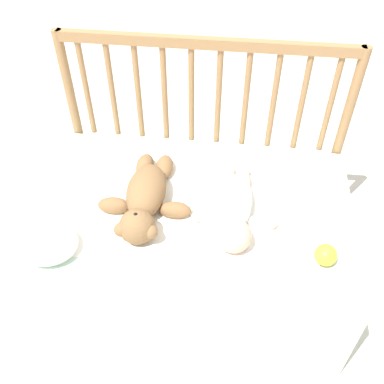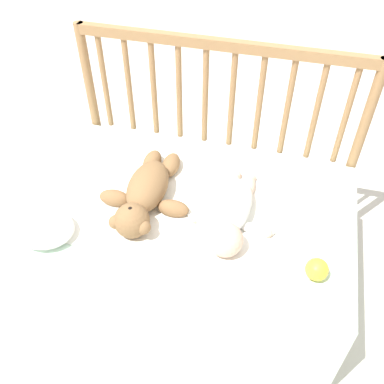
{
  "view_description": "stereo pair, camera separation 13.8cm",
  "coord_description": "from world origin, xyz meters",
  "px_view_note": "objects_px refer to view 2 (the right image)",
  "views": [
    {
      "loc": [
        0.13,
        -1.0,
        1.44
      ],
      "look_at": [
        0.0,
        -0.0,
        0.48
      ],
      "focal_mm": 40.0,
      "sensor_mm": 36.0,
      "label": 1
    },
    {
      "loc": [
        0.26,
        -0.97,
        1.44
      ],
      "look_at": [
        0.0,
        -0.0,
        0.48
      ],
      "focal_mm": 40.0,
      "sensor_mm": 36.0,
      "label": 2
    }
  ],
  "objects_px": {
    "toy_ball": "(317,269)",
    "small_pillow": "(45,229)",
    "teddy_bear": "(146,193)",
    "baby": "(233,213)"
  },
  "relations": [
    {
      "from": "toy_ball",
      "to": "small_pillow",
      "type": "xyz_separation_m",
      "value": [
        -0.81,
        -0.06,
        -0.0
      ]
    },
    {
      "from": "teddy_bear",
      "to": "toy_ball",
      "type": "xyz_separation_m",
      "value": [
        0.56,
        -0.15,
        -0.02
      ]
    },
    {
      "from": "teddy_bear",
      "to": "small_pillow",
      "type": "xyz_separation_m",
      "value": [
        -0.25,
        -0.21,
        -0.02
      ]
    },
    {
      "from": "baby",
      "to": "teddy_bear",
      "type": "bearing_deg",
      "value": 178.38
    },
    {
      "from": "toy_ball",
      "to": "baby",
      "type": "bearing_deg",
      "value": 152.06
    },
    {
      "from": "toy_ball",
      "to": "small_pillow",
      "type": "height_order",
      "value": "toy_ball"
    },
    {
      "from": "teddy_bear",
      "to": "toy_ball",
      "type": "distance_m",
      "value": 0.58
    },
    {
      "from": "small_pillow",
      "to": "teddy_bear",
      "type": "bearing_deg",
      "value": 40.39
    },
    {
      "from": "teddy_bear",
      "to": "toy_ball",
      "type": "height_order",
      "value": "teddy_bear"
    },
    {
      "from": "small_pillow",
      "to": "baby",
      "type": "bearing_deg",
      "value": 20.67
    }
  ]
}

